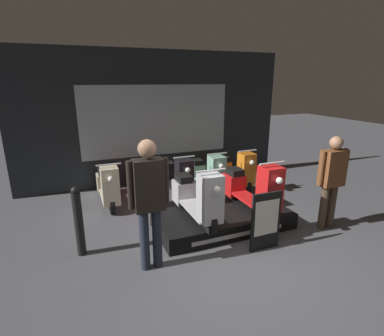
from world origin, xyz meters
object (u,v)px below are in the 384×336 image
scooter_backrow_0 (108,186)px  street_bollard (79,222)px  scooter_backrow_1 (143,181)px  scooter_display_right (252,188)px  scooter_backrow_3 (207,174)px  scooter_backrow_4 (235,170)px  person_left_browsing (149,196)px  price_sign_board (266,221)px  person_right_browsing (332,176)px  scooter_backrow_2 (176,177)px  scooter_display_left (197,197)px

scooter_backrow_0 → street_bollard: size_ratio=1.49×
street_bollard → scooter_backrow_1: bearing=52.9°
scooter_backrow_0 → scooter_display_right: bearing=-39.6°
scooter_backrow_0 → scooter_backrow_3: (2.27, 0.00, 0.00)m
scooter_backrow_1 → scooter_backrow_3: bearing=0.0°
scooter_backrow_4 → person_left_browsing: size_ratio=0.88×
scooter_display_right → scooter_backrow_1: size_ratio=1.00×
scooter_backrow_1 → street_bollard: (-1.37, -1.81, 0.14)m
person_left_browsing → price_sign_board: bearing=-6.5°
scooter_backrow_0 → price_sign_board: bearing=-53.6°
price_sign_board → street_bollard: size_ratio=0.86×
scooter_backrow_3 → person_right_browsing: (1.16, -2.51, 0.56)m
scooter_backrow_1 → scooter_backrow_2: size_ratio=1.00×
scooter_display_right → street_bollard: bearing=178.7°
scooter_backrow_3 → street_bollard: (-2.88, -1.81, 0.14)m
scooter_backrow_1 → scooter_backrow_3: same height
scooter_backrow_3 → street_bollard: street_bollard is taller
scooter_backrow_0 → scooter_backrow_2: 1.51m
scooter_backrow_0 → scooter_backrow_1: bearing=0.0°
scooter_backrow_1 → price_sign_board: scooter_backrow_1 is taller
scooter_backrow_3 → person_right_browsing: bearing=-65.3°
scooter_backrow_0 → scooter_backrow_1: (0.76, 0.00, 0.00)m
scooter_backrow_4 → person_left_browsing: person_left_browsing is taller
scooter_display_left → scooter_backrow_0: bearing=122.9°
person_left_browsing → person_right_browsing: (3.15, 0.00, -0.11)m
scooter_display_right → scooter_backrow_4: scooter_display_right is taller
scooter_display_left → street_bollard: (-1.83, 0.07, -0.13)m
scooter_display_right → person_left_browsing: size_ratio=0.88×
scooter_display_left → person_right_browsing: 2.32m
person_left_browsing → person_right_browsing: person_left_browsing is taller
scooter_backrow_1 → person_right_browsing: size_ratio=0.98×
scooter_backrow_4 → person_right_browsing: size_ratio=0.98×
scooter_display_left → scooter_display_right: same height
scooter_display_right → scooter_backrow_3: bearing=90.2°
scooter_backrow_3 → scooter_backrow_1: bearing=180.0°
person_right_browsing → street_bollard: bearing=170.1°
person_right_browsing → scooter_backrow_3: bearing=114.7°
scooter_backrow_3 → scooter_display_right: bearing=-89.8°
scooter_display_right → price_sign_board: scooter_display_right is taller
scooter_backrow_3 → scooter_backrow_4: (0.76, 0.00, 0.00)m
scooter_display_left → scooter_backrow_2: bearing=81.1°
scooter_display_left → person_left_browsing: size_ratio=0.88×
scooter_display_left → person_right_browsing: person_right_browsing is taller
scooter_backrow_1 → person_right_browsing: 3.71m
scooter_backrow_0 → person_left_browsing: bearing=-83.8°
street_bollard → scooter_backrow_3: bearing=32.1°
scooter_backrow_4 → scooter_display_right: bearing=-111.7°
person_left_browsing → street_bollard: (-0.89, 0.70, -0.53)m
scooter_display_left → scooter_backrow_3: (1.05, 1.88, -0.28)m
person_left_browsing → street_bollard: person_left_browsing is taller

